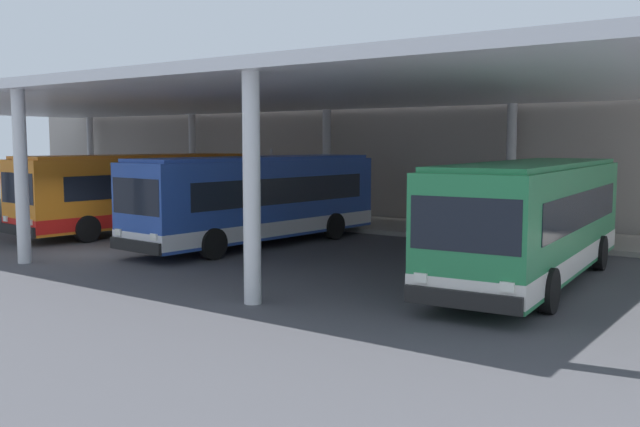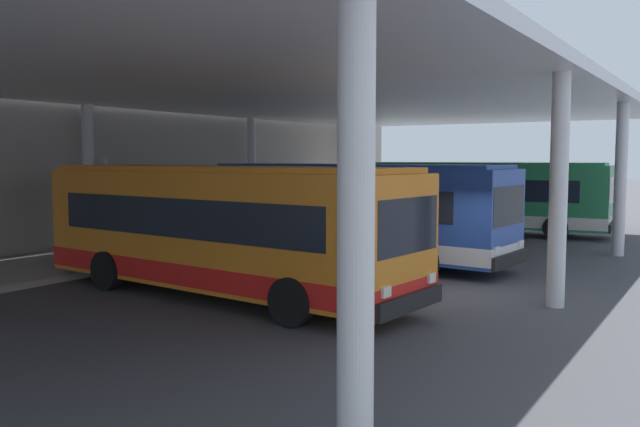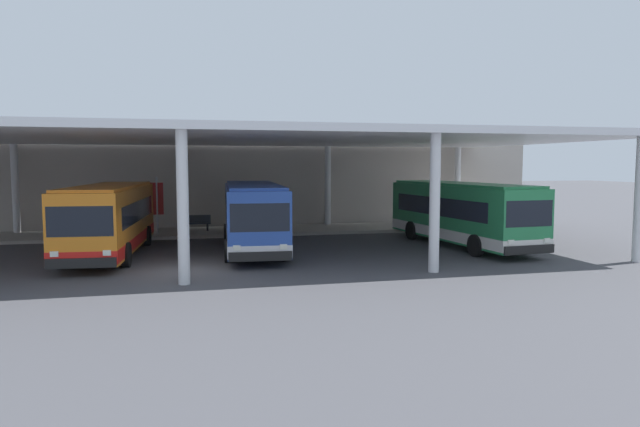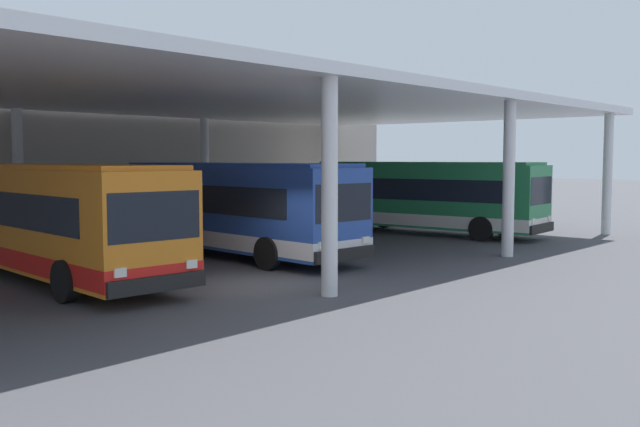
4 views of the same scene
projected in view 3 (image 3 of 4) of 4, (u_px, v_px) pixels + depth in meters
The scene contains 10 objects.
ground_plane at pixel (184, 271), 21.84m from camera, with size 200.00×200.00×0.00m, color #47474C.
platform_kerb at pixel (183, 233), 33.20m from camera, with size 42.00×4.50×0.18m, color #A39E93.
station_building_facade at pixel (181, 177), 36.07m from camera, with size 48.00×1.60×6.50m, color #ADA399.
canopy_shelter at pixel (181, 139), 26.70m from camera, with size 40.00×17.00×5.55m.
bus_nearest_bay at pixel (110, 219), 25.45m from camera, with size 3.34×10.69×3.17m.
bus_second_bay at pixel (253, 216), 26.94m from camera, with size 3.25×10.68×3.17m.
bus_middle_bay at pixel (461, 213), 28.47m from camera, with size 3.32×10.69×3.17m.
bench_waiting at pixel (195, 223), 33.39m from camera, with size 1.80×0.45×0.92m.
trash_bin at pixel (137, 224), 32.46m from camera, with size 0.52×0.52×0.98m.
banner_sign at pixel (157, 202), 31.92m from camera, with size 0.70×0.12×3.20m.
Camera 3 is at (-0.07, -22.19, 4.10)m, focal length 31.85 mm.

